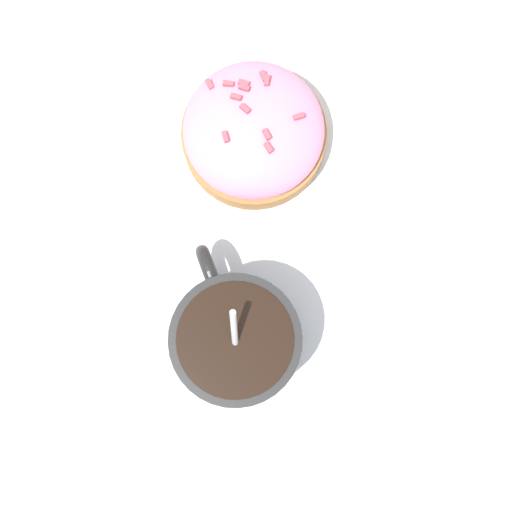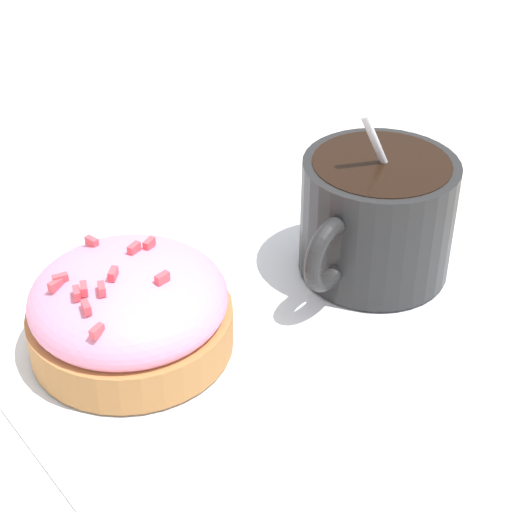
# 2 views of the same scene
# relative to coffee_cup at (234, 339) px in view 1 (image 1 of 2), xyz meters

# --- Properties ---
(ground_plane) EXTENTS (3.00, 3.00, 0.00)m
(ground_plane) POSITION_rel_coffee_cup_xyz_m (-0.07, 0.01, -0.04)
(ground_plane) COLOR silver
(paper_napkin) EXTENTS (0.30, 0.30, 0.00)m
(paper_napkin) POSITION_rel_coffee_cup_xyz_m (-0.07, 0.01, -0.04)
(paper_napkin) COLOR white
(paper_napkin) RESTS_ON ground_plane
(coffee_cup) EXTENTS (0.11, 0.08, 0.10)m
(coffee_cup) POSITION_rel_coffee_cup_xyz_m (0.00, 0.00, 0.00)
(coffee_cup) COLOR black
(coffee_cup) RESTS_ON paper_napkin
(frosted_pastry) EXTENTS (0.10, 0.10, 0.05)m
(frosted_pastry) POSITION_rel_coffee_cup_xyz_m (-0.14, 0.02, -0.01)
(frosted_pastry) COLOR #B2753D
(frosted_pastry) RESTS_ON paper_napkin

